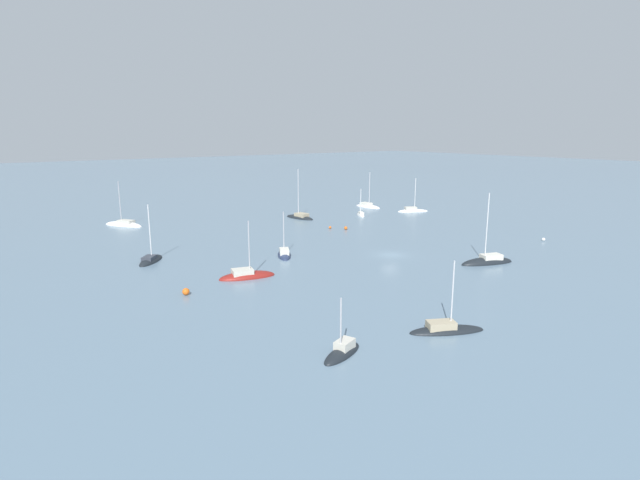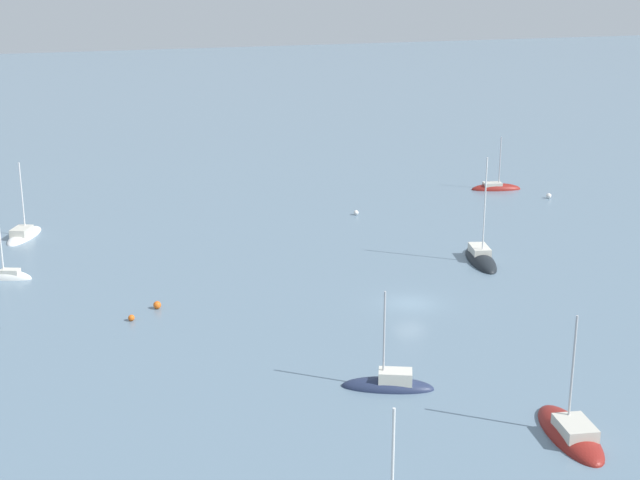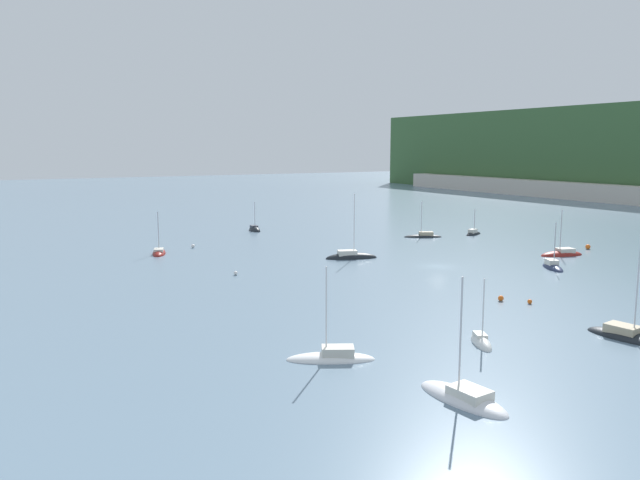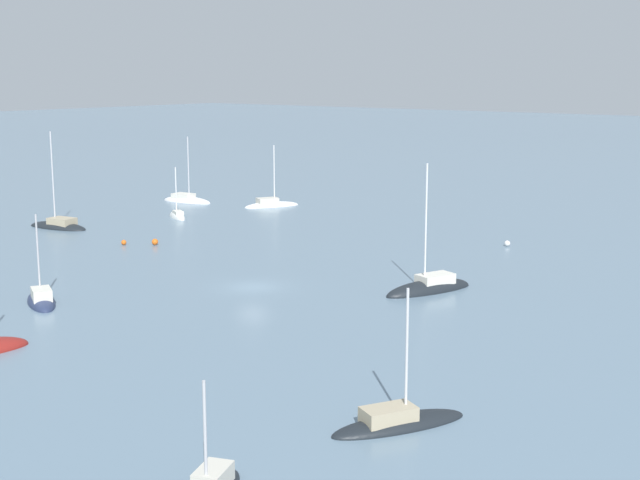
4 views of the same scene
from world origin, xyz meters
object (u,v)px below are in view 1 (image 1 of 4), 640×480
(sailboat_2, at_px, (446,330))
(mooring_buoy_2, at_px, (543,239))
(sailboat_0, at_px, (151,261))
(sailboat_1, at_px, (247,277))
(sailboat_6, at_px, (413,211))
(sailboat_7, at_px, (368,207))
(sailboat_11, at_px, (487,263))
(mooring_buoy_0, at_px, (346,228))
(sailboat_3, at_px, (300,218))
(sailboat_9, at_px, (361,215))
(mooring_buoy_3, at_px, (330,227))
(mooring_buoy_1, at_px, (186,292))
(sailboat_10, at_px, (124,225))
(sailboat_5, at_px, (342,353))
(sailboat_12, at_px, (284,255))

(sailboat_2, distance_m, mooring_buoy_2, 48.25)
(sailboat_0, relative_size, sailboat_1, 1.10)
(sailboat_2, bearing_deg, sailboat_1, 131.32)
(sailboat_0, relative_size, mooring_buoy_2, 15.85)
(sailboat_6, distance_m, mooring_buoy_2, 36.59)
(sailboat_0, height_order, sailboat_6, sailboat_0)
(sailboat_2, xyz_separation_m, sailboat_7, (64.12, -47.33, -0.02))
(sailboat_0, relative_size, sailboat_11, 0.81)
(sailboat_6, relative_size, mooring_buoy_0, 13.17)
(sailboat_1, xyz_separation_m, sailboat_3, (33.40, -31.07, 0.03))
(sailboat_9, bearing_deg, sailboat_1, 149.34)
(mooring_buoy_3, bearing_deg, sailboat_7, -55.86)
(sailboat_7, xyz_separation_m, mooring_buoy_3, (-16.93, 24.97, 0.16))
(mooring_buoy_1, relative_size, mooring_buoy_2, 1.47)
(sailboat_9, height_order, sailboat_10, sailboat_10)
(sailboat_1, bearing_deg, sailboat_2, -61.40)
(sailboat_0, distance_m, sailboat_1, 17.25)
(sailboat_11, bearing_deg, sailboat_0, -17.97)
(sailboat_5, bearing_deg, sailboat_7, -154.13)
(sailboat_12, bearing_deg, sailboat_11, -106.32)
(mooring_buoy_3, bearing_deg, sailboat_3, -8.62)
(sailboat_3, bearing_deg, sailboat_12, 133.27)
(sailboat_2, bearing_deg, sailboat_11, 55.31)
(sailboat_1, bearing_deg, sailboat_6, 38.39)
(sailboat_9, relative_size, mooring_buoy_3, 13.31)
(mooring_buoy_1, bearing_deg, sailboat_9, -60.41)
(sailboat_9, xyz_separation_m, sailboat_12, (-21.19, 33.90, 0.06))
(sailboat_12, bearing_deg, mooring_buoy_2, -84.45)
(sailboat_6, relative_size, sailboat_9, 1.24)
(mooring_buoy_0, xyz_separation_m, mooring_buoy_1, (-19.51, 40.03, 0.10))
(sailboat_1, height_order, sailboat_6, sailboat_6)
(sailboat_7, distance_m, mooring_buoy_2, 47.85)
(sailboat_5, xyz_separation_m, sailboat_7, (62.09, -58.36, -0.03))
(sailboat_1, distance_m, sailboat_2, 28.13)
(sailboat_2, height_order, sailboat_10, sailboat_10)
(sailboat_5, distance_m, sailboat_7, 85.21)
(sailboat_5, height_order, sailboat_11, sailboat_11)
(sailboat_1, relative_size, sailboat_3, 0.72)
(sailboat_0, height_order, sailboat_3, sailboat_3)
(sailboat_10, height_order, mooring_buoy_3, sailboat_10)
(sailboat_3, relative_size, sailboat_5, 1.97)
(sailboat_6, height_order, sailboat_10, sailboat_10)
(sailboat_12, bearing_deg, sailboat_2, -157.20)
(sailboat_12, relative_size, mooring_buoy_2, 12.99)
(sailboat_10, xyz_separation_m, mooring_buoy_1, (-49.36, 6.52, 0.32))
(sailboat_6, xyz_separation_m, sailboat_10, (22.06, 60.40, -0.03))
(sailboat_0, xyz_separation_m, mooring_buoy_2, (-26.59, -59.51, 0.20))
(sailboat_3, height_order, sailboat_9, sailboat_3)
(sailboat_6, bearing_deg, mooring_buoy_3, -141.94)
(sailboat_12, bearing_deg, sailboat_3, -9.68)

